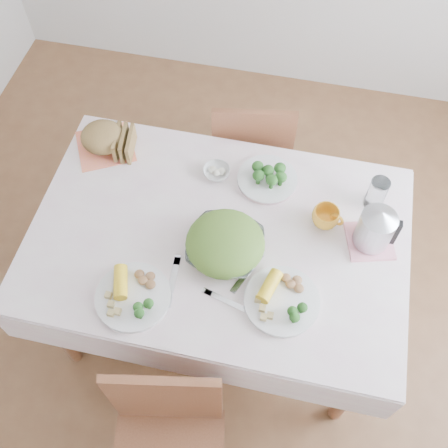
% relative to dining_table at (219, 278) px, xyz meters
% --- Properties ---
extents(floor, '(3.60, 3.60, 0.00)m').
position_rel_dining_table_xyz_m(floor, '(0.00, 0.00, -0.38)').
color(floor, brown).
rests_on(floor, ground).
extents(dining_table, '(1.40, 0.90, 0.75)m').
position_rel_dining_table_xyz_m(dining_table, '(0.00, 0.00, 0.00)').
color(dining_table, brown).
rests_on(dining_table, floor).
extents(tablecloth, '(1.50, 1.00, 0.01)m').
position_rel_dining_table_xyz_m(tablecloth, '(0.00, 0.00, 0.38)').
color(tablecloth, white).
rests_on(tablecloth, dining_table).
extents(chair_far, '(0.46, 0.46, 0.88)m').
position_rel_dining_table_xyz_m(chair_far, '(0.01, 0.75, 0.09)').
color(chair_far, brown).
rests_on(chair_far, floor).
extents(salad_bowl, '(0.31, 0.31, 0.07)m').
position_rel_dining_table_xyz_m(salad_bowl, '(0.04, -0.07, 0.42)').
color(salad_bowl, white).
rests_on(salad_bowl, tablecloth).
extents(dinner_plate_left, '(0.29, 0.29, 0.02)m').
position_rel_dining_table_xyz_m(dinner_plate_left, '(-0.24, -0.33, 0.40)').
color(dinner_plate_left, white).
rests_on(dinner_plate_left, tablecloth).
extents(dinner_plate_right, '(0.39, 0.39, 0.02)m').
position_rel_dining_table_xyz_m(dinner_plate_right, '(0.29, -0.23, 0.40)').
color(dinner_plate_right, white).
rests_on(dinner_plate_right, tablecloth).
extents(broccoli_plate, '(0.29, 0.29, 0.02)m').
position_rel_dining_table_xyz_m(broccoli_plate, '(0.14, 0.31, 0.40)').
color(broccoli_plate, beige).
rests_on(broccoli_plate, tablecloth).
extents(napkin, '(0.32, 0.32, 0.00)m').
position_rel_dining_table_xyz_m(napkin, '(-0.59, 0.34, 0.39)').
color(napkin, '#F67C56').
rests_on(napkin, tablecloth).
extents(bread_loaf, '(0.21, 0.20, 0.12)m').
position_rel_dining_table_xyz_m(bread_loaf, '(-0.59, 0.34, 0.45)').
color(bread_loaf, brown).
rests_on(bread_loaf, napkin).
extents(fruit_bowl, '(0.15, 0.15, 0.04)m').
position_rel_dining_table_xyz_m(fruit_bowl, '(-0.07, 0.29, 0.40)').
color(fruit_bowl, white).
rests_on(fruit_bowl, tablecloth).
extents(yellow_mug, '(0.14, 0.14, 0.09)m').
position_rel_dining_table_xyz_m(yellow_mug, '(0.40, 0.15, 0.43)').
color(yellow_mug, yellow).
rests_on(yellow_mug, tablecloth).
extents(glass_tumbler, '(0.08, 0.08, 0.15)m').
position_rel_dining_table_xyz_m(glass_tumbler, '(0.59, 0.28, 0.45)').
color(glass_tumbler, white).
rests_on(glass_tumbler, tablecloth).
extents(pink_tray, '(0.22, 0.22, 0.01)m').
position_rel_dining_table_xyz_m(pink_tray, '(0.59, 0.10, 0.40)').
color(pink_tray, pink).
rests_on(pink_tray, tablecloth).
extents(electric_kettle, '(0.17, 0.17, 0.19)m').
position_rel_dining_table_xyz_m(electric_kettle, '(0.59, 0.10, 0.51)').
color(electric_kettle, '#B2B5BA').
rests_on(electric_kettle, pink_tray).
extents(fork_left, '(0.04, 0.21, 0.00)m').
position_rel_dining_table_xyz_m(fork_left, '(-0.12, -0.24, 0.39)').
color(fork_left, silver).
rests_on(fork_left, tablecloth).
extents(fork_right, '(0.10, 0.19, 0.00)m').
position_rel_dining_table_xyz_m(fork_right, '(0.14, -0.14, 0.39)').
color(fork_right, silver).
rests_on(fork_right, tablecloth).
extents(knife, '(0.18, 0.07, 0.00)m').
position_rel_dining_table_xyz_m(knife, '(0.09, -0.27, 0.39)').
color(knife, silver).
rests_on(knife, tablecloth).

